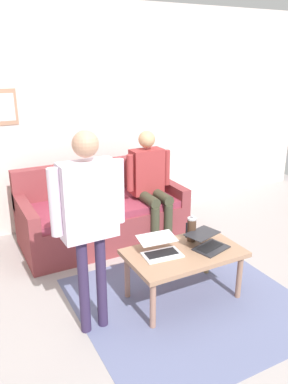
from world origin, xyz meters
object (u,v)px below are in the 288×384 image
at_px(laptop_left, 208,243).
at_px(laptop_center, 160,249).
at_px(couch, 102,215).
at_px(person_standing, 89,210).
at_px(french_press, 191,229).
at_px(person_seated, 150,180).
at_px(coffee_table, 184,257).

relative_size(laptop_left, laptop_center, 1.06).
bearing_deg(couch, person_standing, 65.95).
bearing_deg(laptop_center, couch, -89.79).
bearing_deg(french_press, laptop_center, 11.99).
xyz_separation_m(laptop_left, person_standing, (1.08, -0.01, 0.51)).
xyz_separation_m(couch, person_seated, (-0.52, 0.23, 0.42)).
distance_m(couch, person_seated, 0.71).
xyz_separation_m(person_standing, person_seated, (-1.17, -1.22, -0.30)).
distance_m(french_press, person_standing, 1.13).
bearing_deg(laptop_center, person_seated, -114.45).
height_order(couch, coffee_table, couch).
height_order(laptop_left, person_seated, person_seated).
relative_size(laptop_center, person_seated, 0.28).
xyz_separation_m(coffee_table, french_press, (-0.17, -0.14, 0.17)).
distance_m(laptop_left, french_press, 0.20).
relative_size(coffee_table, laptop_center, 2.83).
height_order(coffee_table, laptop_left, laptop_left).
bearing_deg(coffee_table, person_standing, 1.41).
bearing_deg(french_press, person_seated, -97.78).
distance_m(coffee_table, laptop_center, 0.23).
xyz_separation_m(laptop_left, laptop_center, (0.43, -0.10, -0.00)).
height_order(laptop_left, laptop_center, laptop_center).
xyz_separation_m(french_press, person_standing, (1.02, 0.16, 0.44)).
relative_size(coffee_table, laptop_left, 2.68).
bearing_deg(laptop_left, coffee_table, -9.01).
bearing_deg(laptop_left, french_press, -72.72).
distance_m(coffee_table, person_standing, 1.05).
bearing_deg(couch, coffee_table, 98.32).
height_order(laptop_left, french_press, french_press).
height_order(coffee_table, laptop_center, laptop_center).
distance_m(laptop_center, french_press, 0.39).
bearing_deg(laptop_left, laptop_center, -13.07).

